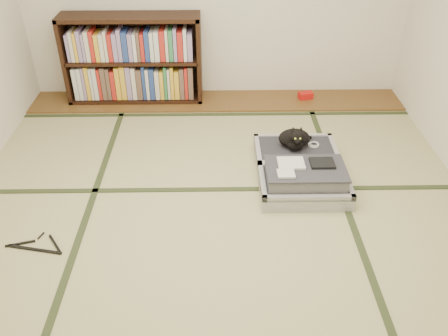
{
  "coord_description": "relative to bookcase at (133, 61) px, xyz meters",
  "views": [
    {
      "loc": [
        -0.0,
        -2.69,
        2.34
      ],
      "look_at": [
        0.05,
        0.35,
        0.25
      ],
      "focal_mm": 38.0,
      "sensor_mm": 36.0,
      "label": 1
    }
  ],
  "objects": [
    {
      "name": "tatami_borders",
      "position": [
        0.88,
        -1.57,
        -0.45
      ],
      "size": [
        4.0,
        4.5,
        0.01
      ],
      "color": "#2D381E",
      "rests_on": "ground"
    },
    {
      "name": "red_item",
      "position": [
        1.85,
        -0.04,
        -0.4
      ],
      "size": [
        0.17,
        0.12,
        0.07
      ],
      "primitive_type": "cube",
      "rotation": [
        0.0,
        0.0,
        0.24
      ],
      "color": "red",
      "rests_on": "wood_strip"
    },
    {
      "name": "bookcase",
      "position": [
        0.0,
        0.0,
        0.0
      ],
      "size": [
        1.43,
        0.33,
        0.92
      ],
      "color": "black",
      "rests_on": "wood_strip"
    },
    {
      "name": "wood_strip",
      "position": [
        0.88,
        -0.07,
        -0.44
      ],
      "size": [
        4.0,
        0.5,
        0.02
      ],
      "primitive_type": "cube",
      "color": "brown",
      "rests_on": "ground"
    },
    {
      "name": "hanger",
      "position": [
        -0.4,
        -2.31,
        -0.44
      ],
      "size": [
        0.42,
        0.23,
        0.01
      ],
      "color": "black",
      "rests_on": "floor"
    },
    {
      "name": "floor",
      "position": [
        0.88,
        -2.07,
        -0.45
      ],
      "size": [
        4.5,
        4.5,
        0.0
      ],
      "primitive_type": "plane",
      "color": "#C0B680",
      "rests_on": "ground"
    },
    {
      "name": "cable_coil",
      "position": [
        1.73,
        -1.21,
        -0.31
      ],
      "size": [
        0.1,
        0.1,
        0.02
      ],
      "color": "white",
      "rests_on": "suitcase"
    },
    {
      "name": "room_shell",
      "position": [
        0.88,
        -2.07,
        1.01
      ],
      "size": [
        4.5,
        4.5,
        4.5
      ],
      "color": "white",
      "rests_on": "ground"
    },
    {
      "name": "cat",
      "position": [
        1.55,
        -1.25,
        -0.22
      ],
      "size": [
        0.32,
        0.32,
        0.25
      ],
      "color": "black",
      "rests_on": "suitcase"
    },
    {
      "name": "suitcase",
      "position": [
        1.56,
        -1.55,
        -0.35
      ],
      "size": [
        0.71,
        0.95,
        0.28
      ],
      "color": "#AFAFB4",
      "rests_on": "floor"
    }
  ]
}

